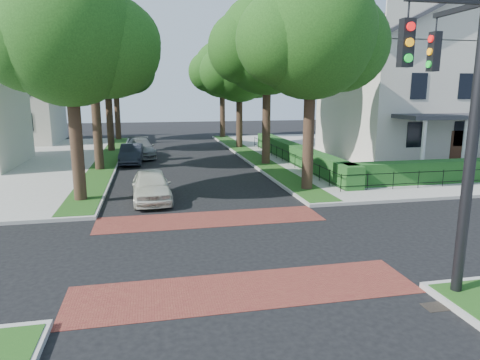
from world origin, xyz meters
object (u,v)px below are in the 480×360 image
Objects in this scene: parked_car_middle at (132,154)px; parked_car_rear at (140,148)px; parked_car_front at (151,186)px; traffic_signal at (462,106)px.

parked_car_middle is 0.85× the size of parked_car_rear.
parked_car_middle is 2.92m from parked_car_rear.
parked_car_middle is at bearing -107.23° from parked_car_rear.
parked_car_front is 13.93m from parked_car_rear.
parked_car_rear is (-7.93, 24.99, -3.99)m from traffic_signal.
parked_car_rear reaches higher than parked_car_middle.
parked_car_rear is at bearing 81.69° from parked_car_middle.
traffic_signal is 1.91× the size of parked_car_middle.
parked_car_rear is at bearing 90.54° from parked_car_front.
traffic_signal is 13.79m from parked_car_front.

